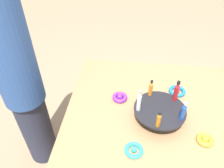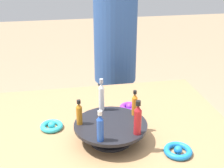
{
  "view_description": "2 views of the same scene",
  "coord_description": "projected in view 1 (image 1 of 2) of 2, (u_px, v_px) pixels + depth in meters",
  "views": [
    {
      "loc": [
        0.82,
        -0.17,
        1.72
      ],
      "look_at": [
        -0.06,
        -0.26,
        0.96
      ],
      "focal_mm": 35.0,
      "sensor_mm": 36.0,
      "label": 1
    },
    {
      "loc": [
        0.18,
        1.0,
        1.47
      ],
      "look_at": [
        -0.04,
        -0.18,
        0.95
      ],
      "focal_mm": 50.0,
      "sensor_mm": 36.0,
      "label": 2
    }
  ],
  "objects": [
    {
      "name": "bottle_amber",
      "position": [
        159.0,
        120.0,
        1.05
      ],
      "size": [
        0.02,
        0.02,
        0.1
      ],
      "color": "#AD6B19",
      "rests_on": "display_stand"
    },
    {
      "name": "ribbon_bow_gold",
      "position": [
        205.0,
        140.0,
        1.09
      ],
      "size": [
        0.08,
        0.08,
        0.03
      ],
      "color": "gold",
      "rests_on": "party_table"
    },
    {
      "name": "ribbon_bow_teal",
      "position": [
        134.0,
        150.0,
        1.05
      ],
      "size": [
        0.09,
        0.09,
        0.03
      ],
      "color": "#2DB7CC",
      "rests_on": "party_table"
    },
    {
      "name": "bottle_blue",
      "position": [
        183.0,
        111.0,
        1.08
      ],
      "size": [
        0.02,
        0.02,
        0.12
      ],
      "color": "#234CAD",
      "rests_on": "display_stand"
    },
    {
      "name": "bottle_orange",
      "position": [
        151.0,
        88.0,
        1.22
      ],
      "size": [
        0.02,
        0.02,
        0.11
      ],
      "color": "orange",
      "rests_on": "display_stand"
    },
    {
      "name": "ribbon_bow_purple",
      "position": [
        120.0,
        97.0,
        1.32
      ],
      "size": [
        0.09,
        0.09,
        0.03
      ],
      "color": "purple",
      "rests_on": "party_table"
    },
    {
      "name": "display_stand",
      "position": [
        159.0,
        112.0,
        1.18
      ],
      "size": [
        0.28,
        0.28,
        0.07
      ],
      "color": "black",
      "rests_on": "party_table"
    },
    {
      "name": "ribbon_bow_blue",
      "position": [
        177.0,
        91.0,
        1.37
      ],
      "size": [
        0.1,
        0.1,
        0.03
      ],
      "color": "blue",
      "rests_on": "party_table"
    },
    {
      "name": "bottle_red",
      "position": [
        176.0,
        91.0,
        1.18
      ],
      "size": [
        0.03,
        0.03,
        0.13
      ],
      "color": "#B21E23",
      "rests_on": "display_stand"
    },
    {
      "name": "bottle_clear",
      "position": [
        139.0,
        101.0,
        1.12
      ],
      "size": [
        0.02,
        0.02,
        0.14
      ],
      "color": "silver",
      "rests_on": "display_stand"
    },
    {
      "name": "person_figure",
      "position": [
        20.0,
        83.0,
        1.41
      ],
      "size": [
        0.27,
        0.27,
        1.6
      ],
      "rotation": [
        0.0,
        0.0,
        1.36
      ],
      "color": "#282D42",
      "rests_on": "ground_plane"
    },
    {
      "name": "party_table",
      "position": [
        150.0,
        156.0,
        1.47
      ],
      "size": [
        1.05,
        1.05,
        0.79
      ],
      "color": "#9E754C",
      "rests_on": "ground_plane"
    }
  ]
}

